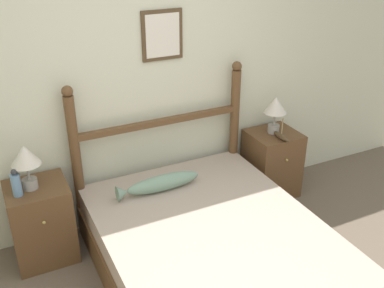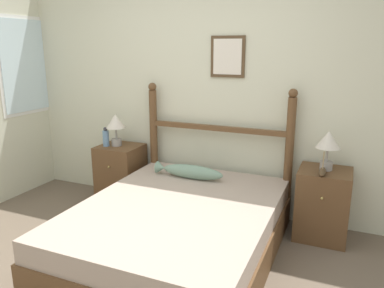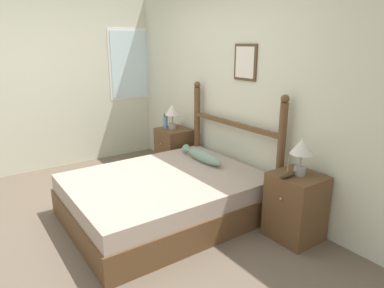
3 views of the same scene
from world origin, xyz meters
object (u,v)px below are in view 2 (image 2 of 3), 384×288
bed (178,230)px  nightstand_left (121,173)px  fish_pillow (189,171)px  nightstand_right (323,204)px  table_lamp_right (328,143)px  table_lamp_left (116,124)px  model_boat (322,171)px  bottle (106,138)px

bed → nightstand_left: bearing=143.5°
fish_pillow → nightstand_right: bearing=8.4°
table_lamp_right → nightstand_right: bearing=-83.1°
table_lamp_right → fish_pillow: (-1.26, -0.20, -0.37)m
table_lamp_left → model_boat: 2.23m
bed → table_lamp_right: 1.53m
bottle → fish_pillow: size_ratio=0.31×
bed → table_lamp_left: bearing=144.5°
table_lamp_left → nightstand_right: bearing=0.2°
bottle → model_boat: size_ratio=0.98×
bed → nightstand_right: 1.37m
nightstand_right → model_boat: 0.38m
table_lamp_right → fish_pillow: size_ratio=0.50×
table_lamp_left → fish_pillow: (0.97, -0.18, -0.37)m
nightstand_right → table_lamp_right: size_ratio=1.83×
nightstand_left → bottle: size_ratio=3.02×
table_lamp_left → model_boat: bearing=-3.4°
table_lamp_right → bed: bearing=-142.9°
nightstand_right → fish_pillow: (-1.26, -0.19, 0.21)m
nightstand_left → table_lamp_right: table_lamp_right is taller
table_lamp_right → bottle: (-2.33, -0.08, -0.15)m
table_lamp_left → nightstand_left: bearing=12.7°
table_lamp_left → model_boat: size_ratio=1.62×
fish_pillow → bed: bearing=-75.3°
bed → nightstand_right: (1.10, 0.81, 0.10)m
model_boat → fish_pillow: bearing=-177.7°
nightstand_left → model_boat: (2.18, -0.14, 0.36)m
nightstand_right → bed: bearing=-143.5°
table_lamp_right → model_boat: table_lamp_right is taller
table_lamp_right → fish_pillow: 1.33m
bed → table_lamp_left: size_ratio=5.63×
fish_pillow → nightstand_left: bearing=168.7°
nightstand_right → fish_pillow: size_ratio=0.92×
bed → bottle: 1.53m
nightstand_left → bottle: bottle is taller
nightstand_left → model_boat: model_boat is taller
bed → table_lamp_right: bearing=37.1°
bed → model_boat: size_ratio=9.10×
nightstand_right → nightstand_left: bearing=180.0°
model_boat → table_lamp_left: bearing=176.6°
bottle → fish_pillow: bottle is taller
nightstand_left → nightstand_right: same height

